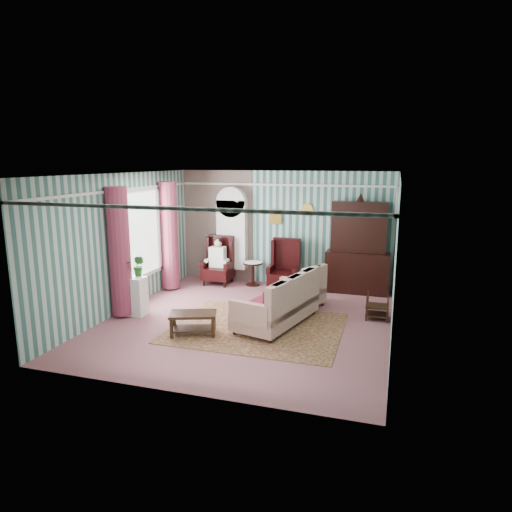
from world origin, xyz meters
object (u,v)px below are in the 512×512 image
(wingback_left, at_px, (218,260))
(nest_table, at_px, (377,306))
(plant_stand, at_px, (133,296))
(bookcase, at_px, (232,240))
(round_side_table, at_px, (253,274))
(wingback_right, at_px, (284,265))
(sofa, at_px, (277,299))
(floral_armchair, at_px, (304,282))
(dresser_hutch, at_px, (358,245))
(coffee_table, at_px, (193,324))
(seated_woman, at_px, (218,262))

(wingback_left, relative_size, nest_table, 2.31)
(wingback_left, xyz_separation_m, plant_stand, (-0.80, -2.75, -0.22))
(bookcase, relative_size, round_side_table, 3.73)
(wingback_right, xyz_separation_m, sofa, (0.44, -2.42, -0.11))
(floral_armchair, bearing_deg, dresser_hutch, -4.89)
(round_side_table, bearing_deg, coffee_table, -90.34)
(nest_table, bearing_deg, floral_armchair, 165.12)
(wingback_right, distance_m, nest_table, 2.81)
(wingback_left, distance_m, nest_table, 4.37)
(sofa, bearing_deg, wingback_right, 24.78)
(wingback_right, distance_m, seated_woman, 1.75)
(sofa, height_order, floral_armchair, floral_armchair)
(floral_armchair, relative_size, coffee_table, 1.27)
(floral_armchair, distance_m, coffee_table, 2.82)
(wingback_right, relative_size, nest_table, 2.31)
(bookcase, bearing_deg, wingback_right, -14.57)
(bookcase, xyz_separation_m, wingback_left, (-0.25, -0.39, -0.50))
(nest_table, bearing_deg, wingback_left, 159.15)
(bookcase, relative_size, seated_woman, 1.90)
(nest_table, distance_m, plant_stand, 5.02)
(sofa, distance_m, coffee_table, 1.68)
(wingback_left, distance_m, round_side_table, 0.97)
(bookcase, height_order, coffee_table, bookcase)
(wingback_left, relative_size, plant_stand, 1.56)
(wingback_left, bearing_deg, sofa, -47.77)
(dresser_hutch, distance_m, sofa, 3.06)
(bookcase, relative_size, floral_armchair, 2.08)
(seated_woman, bearing_deg, bookcase, 57.34)
(wingback_left, height_order, coffee_table, wingback_left)
(floral_armchair, bearing_deg, wingback_right, 64.15)
(bookcase, relative_size, nest_table, 4.15)
(floral_armchair, bearing_deg, round_side_table, 82.17)
(bookcase, distance_m, round_side_table, 1.07)
(bookcase, height_order, wingback_right, bookcase)
(dresser_hutch, bearing_deg, round_side_table, -177.36)
(wingback_left, height_order, nest_table, wingback_left)
(seated_woman, distance_m, floral_armchair, 2.73)
(plant_stand, distance_m, floral_armchair, 3.67)
(sofa, bearing_deg, floral_armchair, 1.59)
(plant_stand, relative_size, coffee_table, 0.94)
(coffee_table, bearing_deg, plant_stand, 158.07)
(plant_stand, bearing_deg, floral_armchair, 26.26)
(floral_armchair, bearing_deg, sofa, -161.73)
(seated_woman, bearing_deg, sofa, -47.77)
(wingback_left, xyz_separation_m, sofa, (2.19, -2.42, -0.11))
(wingback_right, height_order, sofa, wingback_right)
(dresser_hutch, xyz_separation_m, seated_woman, (-3.50, -0.27, -0.59))
(nest_table, bearing_deg, sofa, -155.22)
(nest_table, relative_size, coffee_table, 0.64)
(seated_woman, bearing_deg, dresser_hutch, 4.41)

